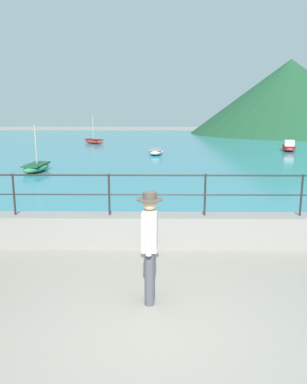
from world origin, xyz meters
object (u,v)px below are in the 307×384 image
object	(u,v)px
boat_2	(94,141)
boat_4	(289,147)
boat_1	(36,167)
boat_3	(156,151)
person_walking	(150,242)

from	to	relation	value
boat_2	boat_4	size ratio (longest dim) A/B	0.94
boat_1	boat_4	size ratio (longest dim) A/B	0.96
boat_2	boat_1	bearing A→B (deg)	-91.01
boat_3	person_walking	bearing A→B (deg)	-89.92
boat_1	boat_3	size ratio (longest dim) A/B	1.00
boat_3	boat_4	size ratio (longest dim) A/B	0.96
person_walking	boat_1	xyz separation A→B (m)	(-5.60, 12.27, -0.71)
boat_4	boat_3	bearing A→B (deg)	-166.64
person_walking	boat_1	world-z (taller)	boat_1
boat_2	boat_4	world-z (taller)	boat_2
boat_3	boat_2	bearing A→B (deg)	123.99
person_walking	boat_2	size ratio (longest dim) A/B	0.76
boat_1	boat_3	distance (m)	8.96
boat_1	boat_2	size ratio (longest dim) A/B	1.02
person_walking	boat_1	distance (m)	13.51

